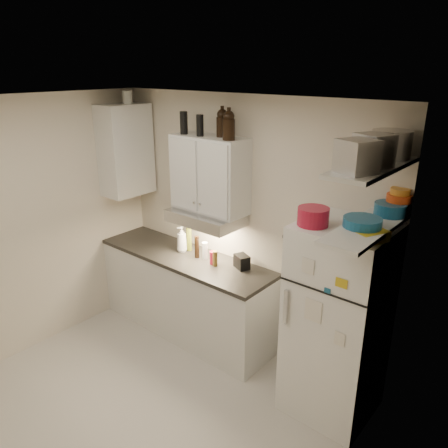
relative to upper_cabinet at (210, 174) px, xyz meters
The scene contains 36 objects.
floor 2.29m from the upper_cabinet, 77.33° to the right, with size 3.20×3.00×0.02m, color beige.
ceiling 1.58m from the upper_cabinet, 77.33° to the right, with size 3.20×3.00×0.02m, color white.
back_wall 0.63m from the upper_cabinet, 30.26° to the left, with size 3.20×0.02×2.60m, color beige.
left_wall 1.94m from the upper_cabinet, 134.46° to the right, with size 0.02×3.00×2.60m, color beige.
right_wall 2.39m from the upper_cabinet, 34.95° to the right, with size 0.02×3.00×2.60m, color beige.
base_cabinet 1.41m from the upper_cabinet, 151.63° to the right, with size 2.10×0.60×0.88m, color silver.
countertop 0.97m from the upper_cabinet, 151.63° to the right, with size 2.10×0.62×0.04m, color #272521.
upper_cabinet is the anchor object (origin of this frame).
side_cabinet 1.15m from the upper_cabinet, behind, with size 0.33×0.55×1.00m, color silver.
range_hood 0.44m from the upper_cabinet, 90.00° to the right, with size 0.76×0.46×0.12m, color silver.
fridge 1.84m from the upper_cabinet, ahead, with size 0.70×0.68×1.70m, color white.
shelf_hi 1.82m from the upper_cabinet, 10.05° to the right, with size 0.30×0.95×0.03m, color silver.
shelf_lo 1.78m from the upper_cabinet, 10.05° to the right, with size 0.30×0.95×0.03m, color silver.
knife_strip 1.13m from the upper_cabinet, ahead, with size 0.42×0.02×0.03m, color black.
dutch_oven 1.39m from the upper_cabinet, 14.02° to the right, with size 0.24×0.24×0.14m, color #AA132F.
book_stack 1.83m from the upper_cabinet, 11.45° to the right, with size 0.18×0.23×0.08m, color gold.
spice_jar 1.69m from the upper_cabinet, ahead, with size 0.05×0.05×0.09m, color silver.
stock_pot 1.81m from the upper_cabinet, ahead, with size 0.28×0.28×0.20m, color silver.
tin_a 1.86m from the upper_cabinet, 11.63° to the right, with size 0.21×0.19×0.21m, color #AAAAAD.
tin_b 1.92m from the upper_cabinet, 19.00° to the right, with size 0.21×0.21×0.21m, color #AAAAAD.
bowl_teal 1.78m from the upper_cabinet, ahead, with size 0.24×0.24×0.09m, color #16547B.
bowl_orange 1.81m from the upper_cabinet, ahead, with size 0.19×0.19×0.06m, color #D54514.
bowl_yellow 1.82m from the upper_cabinet, ahead, with size 0.15×0.15×0.05m, color orange.
plates 1.76m from the upper_cabinet, 10.89° to the right, with size 0.27×0.27×0.07m, color #16547B.
growler_a 0.52m from the upper_cabinet, 23.75° to the left, with size 0.11×0.11×0.26m, color black, non-canonical shape.
growler_b 0.59m from the upper_cabinet, 12.17° to the right, with size 0.11×0.11×0.27m, color black, non-canonical shape.
thermos_a 0.48m from the upper_cabinet, 138.57° to the right, with size 0.07×0.07×0.20m, color black.
thermos_b 0.56m from the upper_cabinet, 167.46° to the right, with size 0.08×0.08×0.22m, color black.
side_jar 1.28m from the upper_cabinet, behind, with size 0.10×0.10×0.14m, color silver.
soap_bottle 0.83m from the upper_cabinet, 167.84° to the right, with size 0.12×0.12×0.32m, color silver.
pepper_mill 0.85m from the upper_cabinet, 35.61° to the right, with size 0.05×0.05×0.16m, color brown.
oil_bottle 0.82m from the upper_cabinet, behind, with size 0.06×0.06×0.30m, color #60681A.
vinegar_bottle 0.80m from the upper_cabinet, 142.26° to the right, with size 0.05×0.05×0.24m, color black.
clear_bottle 0.82m from the upper_cabinet, 120.32° to the right, with size 0.06×0.06×0.18m, color silver.
red_jar 0.85m from the upper_cabinet, 39.72° to the right, with size 0.07×0.07×0.14m, color #AA132F.
caddy 0.93m from the upper_cabinet, ahead, with size 0.16×0.11×0.14m, color black.
Camera 1 is at (2.53, -1.81, 2.84)m, focal length 35.00 mm.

